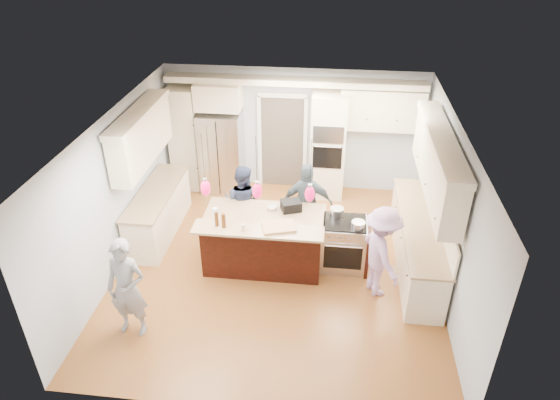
# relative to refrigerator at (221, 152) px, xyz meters

# --- Properties ---
(ground_plane) EXTENTS (6.00, 6.00, 0.00)m
(ground_plane) POSITION_rel_refrigerator_xyz_m (1.55, -2.64, -0.90)
(ground_plane) COLOR #9C652A
(ground_plane) RESTS_ON ground
(room_shell) EXTENTS (5.54, 6.04, 2.72)m
(room_shell) POSITION_rel_refrigerator_xyz_m (1.55, -2.64, 0.92)
(room_shell) COLOR #B2BCC6
(room_shell) RESTS_ON ground
(refrigerator) EXTENTS (0.90, 0.70, 1.80)m
(refrigerator) POSITION_rel_refrigerator_xyz_m (0.00, 0.00, 0.00)
(refrigerator) COLOR #B7B7BC
(refrigerator) RESTS_ON ground
(oven_column) EXTENTS (0.72, 0.69, 2.30)m
(oven_column) POSITION_rel_refrigerator_xyz_m (2.30, 0.03, 0.25)
(oven_column) COLOR #F1E4C4
(oven_column) RESTS_ON ground
(back_upper_cabinets) EXTENTS (5.30, 0.61, 2.54)m
(back_upper_cabinets) POSITION_rel_refrigerator_xyz_m (0.80, 0.12, 0.77)
(back_upper_cabinets) COLOR #F1E4C4
(back_upper_cabinets) RESTS_ON ground
(right_counter_run) EXTENTS (0.64, 3.10, 2.51)m
(right_counter_run) POSITION_rel_refrigerator_xyz_m (3.99, -2.34, 0.16)
(right_counter_run) COLOR #F1E4C4
(right_counter_run) RESTS_ON ground
(left_cabinets) EXTENTS (0.64, 2.30, 2.51)m
(left_cabinets) POSITION_rel_refrigerator_xyz_m (-0.89, -1.84, 0.16)
(left_cabinets) COLOR #F1E4C4
(left_cabinets) RESTS_ON ground
(kitchen_island) EXTENTS (2.10, 1.46, 1.12)m
(kitchen_island) POSITION_rel_refrigerator_xyz_m (1.30, -2.57, -0.41)
(kitchen_island) COLOR black
(kitchen_island) RESTS_ON ground
(island_range) EXTENTS (0.82, 0.71, 0.92)m
(island_range) POSITION_rel_refrigerator_xyz_m (2.71, -2.49, -0.44)
(island_range) COLOR #B7B7BC
(island_range) RESTS_ON ground
(pendant_lights) EXTENTS (1.75, 0.15, 1.03)m
(pendant_lights) POSITION_rel_refrigerator_xyz_m (1.30, -3.15, 0.90)
(pendant_lights) COLOR black
(pendant_lights) RESTS_ON ground
(person_bar_end) EXTENTS (0.61, 0.42, 1.62)m
(person_bar_end) POSITION_rel_refrigerator_xyz_m (-0.41, -4.44, -0.09)
(person_bar_end) COLOR gray
(person_bar_end) RESTS_ON ground
(person_far_left) EXTENTS (0.84, 0.72, 1.50)m
(person_far_left) POSITION_rel_refrigerator_xyz_m (0.79, -1.79, -0.15)
(person_far_left) COLOR #28314E
(person_far_left) RESTS_ON ground
(person_far_right) EXTENTS (0.96, 0.44, 1.60)m
(person_far_right) POSITION_rel_refrigerator_xyz_m (1.99, -1.79, -0.10)
(person_far_right) COLOR #42525C
(person_far_right) RESTS_ON ground
(person_range_side) EXTENTS (0.94, 1.18, 1.59)m
(person_range_side) POSITION_rel_refrigerator_xyz_m (3.26, -3.12, -0.10)
(person_range_side) COLOR #B48CBD
(person_range_side) RESTS_ON ground
(floor_rug) EXTENTS (0.77, 0.99, 0.01)m
(floor_rug) POSITION_rel_refrigerator_xyz_m (3.95, -2.82, -0.89)
(floor_rug) COLOR #927E50
(floor_rug) RESTS_ON ground
(water_bottle) EXTENTS (0.09, 0.09, 0.32)m
(water_bottle) POSITION_rel_refrigerator_xyz_m (0.62, -3.14, 0.38)
(water_bottle) COLOR silver
(water_bottle) RESTS_ON kitchen_island
(beer_bottle_a) EXTENTS (0.07, 0.07, 0.21)m
(beer_bottle_a) POSITION_rel_refrigerator_xyz_m (0.76, -3.18, 0.32)
(beer_bottle_a) COLOR #4B270D
(beer_bottle_a) RESTS_ON kitchen_island
(beer_bottle_b) EXTENTS (0.07, 0.07, 0.26)m
(beer_bottle_b) POSITION_rel_refrigerator_xyz_m (0.63, -3.16, 0.35)
(beer_bottle_b) COLOR #4B270D
(beer_bottle_b) RESTS_ON kitchen_island
(beer_bottle_c) EXTENTS (0.06, 0.06, 0.26)m
(beer_bottle_c) POSITION_rel_refrigerator_xyz_m (0.76, -3.19, 0.35)
(beer_bottle_c) COLOR #4B270D
(beer_bottle_c) RESTS_ON kitchen_island
(drink_can) EXTENTS (0.07, 0.07, 0.12)m
(drink_can) POSITION_rel_refrigerator_xyz_m (1.08, -3.25, 0.28)
(drink_can) COLOR #B7B7BC
(drink_can) RESTS_ON kitchen_island
(cutting_board) EXTENTS (0.60, 0.50, 0.04)m
(cutting_board) POSITION_rel_refrigerator_xyz_m (1.62, -3.11, 0.24)
(cutting_board) COLOR tan
(cutting_board) RESTS_ON kitchen_island
(pot_large) EXTENTS (0.24, 0.24, 0.14)m
(pot_large) POSITION_rel_refrigerator_xyz_m (2.54, -2.30, 0.09)
(pot_large) COLOR #B7B7BC
(pot_large) RESTS_ON island_range
(pot_small) EXTENTS (0.22, 0.22, 0.11)m
(pot_small) POSITION_rel_refrigerator_xyz_m (2.90, -2.65, 0.08)
(pot_small) COLOR #B7B7BC
(pot_small) RESTS_ON island_range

